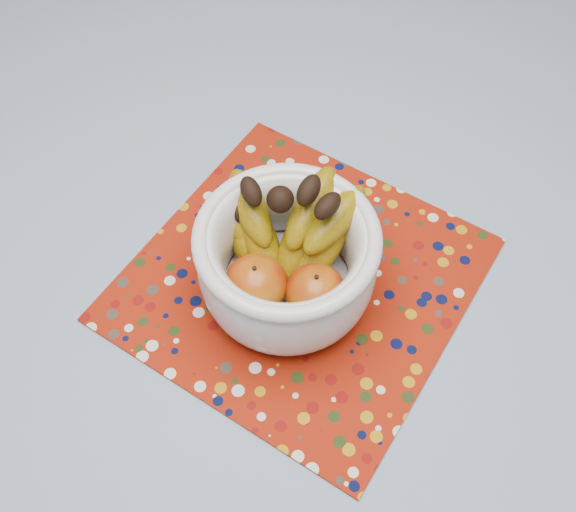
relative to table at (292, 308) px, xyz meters
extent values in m
plane|color=#2D2826|center=(0.00, 0.00, -0.67)|extent=(4.00, 4.00, 0.00)
cube|color=brown|center=(0.00, 0.00, 0.06)|extent=(1.20, 1.20, 0.04)
cylinder|color=brown|center=(-0.53, 0.53, -0.32)|extent=(0.06, 0.06, 0.71)
cube|color=slate|center=(0.00, 0.00, 0.08)|extent=(1.32, 1.32, 0.01)
cube|color=maroon|center=(0.01, -0.01, 0.09)|extent=(0.50, 0.50, 0.00)
cylinder|color=silver|center=(0.00, -0.03, 0.10)|extent=(0.10, 0.10, 0.01)
cylinder|color=silver|center=(0.00, -0.03, 0.11)|extent=(0.15, 0.15, 0.01)
torus|color=silver|center=(0.00, -0.03, 0.21)|extent=(0.21, 0.21, 0.02)
ellipsoid|color=maroon|center=(-0.03, -0.06, 0.15)|extent=(0.07, 0.07, 0.07)
ellipsoid|color=maroon|center=(0.04, -0.05, 0.14)|extent=(0.07, 0.07, 0.06)
sphere|color=black|center=(-0.02, 0.01, 0.22)|extent=(0.03, 0.03, 0.03)
camera|label=1|loc=(0.09, -0.43, 0.80)|focal=42.00mm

